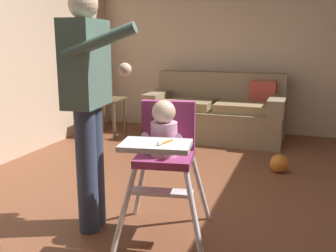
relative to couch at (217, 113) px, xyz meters
name	(u,v)px	position (x,y,z in m)	size (l,w,h in m)	color
ground	(168,219)	(0.17, -2.47, -0.38)	(5.74, 7.52, 0.10)	brown
wall_far	(239,42)	(0.17, 0.52, 0.93)	(4.94, 0.06, 2.53)	beige
couch	(217,113)	(0.00, 0.00, 0.00)	(1.79, 0.86, 0.86)	#887458
high_chair	(165,144)	(0.26, -2.79, 0.31)	(0.70, 0.80, 0.94)	white
adult_standing	(88,99)	(-0.26, -2.85, 0.58)	(0.55, 0.50, 1.61)	#344059
toy_ball	(279,164)	(0.91, -1.21, -0.24)	(0.18, 0.18, 0.18)	orange
side_table	(108,108)	(-1.43, -0.38, 0.05)	(0.40, 0.40, 0.52)	brown
sippy_cup	(109,94)	(-1.41, -0.38, 0.24)	(0.07, 0.07, 0.10)	#D13D33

